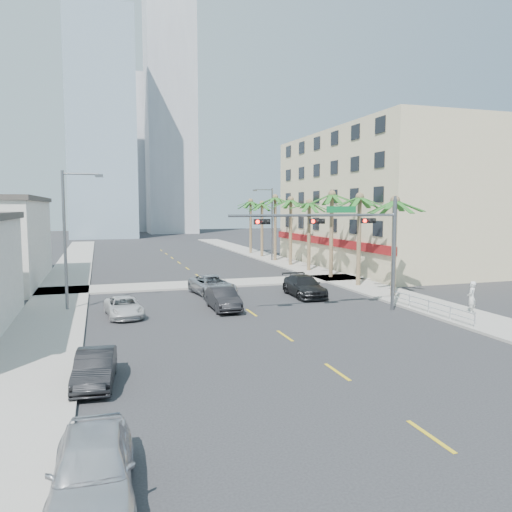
{
  "coord_description": "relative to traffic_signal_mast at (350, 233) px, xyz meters",
  "views": [
    {
      "loc": [
        -9.1,
        -19.85,
        6.71
      ],
      "look_at": [
        0.68,
        11.19,
        3.5
      ],
      "focal_mm": 35.0,
      "sensor_mm": 36.0,
      "label": 1
    }
  ],
  "objects": [
    {
      "name": "streetlight_right",
      "position": [
        5.21,
        30.05,
        -0.0
      ],
      "size": [
        2.55,
        0.25,
        9.0
      ],
      "color": "slate",
      "rests_on": "ground"
    },
    {
      "name": "palm_tree_4",
      "position": [
        5.82,
        24.85,
        2.37
      ],
      "size": [
        4.8,
        4.8,
        8.16
      ],
      "color": "brown",
      "rests_on": "ground"
    },
    {
      "name": "guardrail",
      "position": [
        4.52,
        -1.95,
        -4.39
      ],
      "size": [
        0.08,
        8.08,
        1.0
      ],
      "color": "silver",
      "rests_on": "ground"
    },
    {
      "name": "car_parked_far",
      "position": [
        -13.58,
        3.33,
        -4.46
      ],
      "size": [
        2.38,
        4.49,
        1.2
      ],
      "primitive_type": "imported",
      "rotation": [
        0.0,
        0.0,
        0.09
      ],
      "color": "silver",
      "rests_on": "ground"
    },
    {
      "name": "tower_far_center",
      "position": [
        -8.78,
        117.05,
        15.94
      ],
      "size": [
        16.0,
        16.0,
        42.0
      ],
      "primitive_type": "cube",
      "color": "#ADADB2",
      "rests_on": "ground"
    },
    {
      "name": "tower_far_right",
      "position": [
        3.22,
        102.05,
        24.94
      ],
      "size": [
        12.0,
        12.0,
        60.0
      ],
      "primitive_type": "cube",
      "color": "#ADADB2",
      "rests_on": "ground"
    },
    {
      "name": "car_parked_near",
      "position": [
        -15.18,
        -16.37,
        -4.27
      ],
      "size": [
        2.04,
        4.71,
        1.58
      ],
      "primitive_type": "imported",
      "rotation": [
        0.0,
        0.0,
        -0.04
      ],
      "color": "silver",
      "rests_on": "ground"
    },
    {
      "name": "palm_tree_2",
      "position": [
        5.82,
        14.45,
        2.72
      ],
      "size": [
        4.8,
        4.8,
        8.52
      ],
      "color": "brown",
      "rests_on": "ground"
    },
    {
      "name": "palm_tree_1",
      "position": [
        5.82,
        9.25,
        2.37
      ],
      "size": [
        4.8,
        4.8,
        8.16
      ],
      "color": "brown",
      "rests_on": "ground"
    },
    {
      "name": "sidewalk_left",
      "position": [
        -17.78,
        12.05,
        -4.99
      ],
      "size": [
        4.0,
        120.0,
        0.15
      ],
      "primitive_type": "cube",
      "color": "gray",
      "rests_on": "ground"
    },
    {
      "name": "streetlight_left",
      "position": [
        -16.78,
        6.05,
        -0.0
      ],
      "size": [
        2.55,
        0.25,
        9.0
      ],
      "color": "slate",
      "rests_on": "ground"
    },
    {
      "name": "palm_tree_6",
      "position": [
        5.82,
        35.25,
        2.02
      ],
      "size": [
        4.8,
        4.8,
        7.8
      ],
      "color": "brown",
      "rests_on": "ground"
    },
    {
      "name": "palm_tree_5",
      "position": [
        5.82,
        30.05,
        2.72
      ],
      "size": [
        4.8,
        4.8,
        8.52
      ],
      "color": "brown",
      "rests_on": "ground"
    },
    {
      "name": "palm_tree_3",
      "position": [
        5.82,
        19.65,
        2.02
      ],
      "size": [
        4.8,
        4.8,
        7.8
      ],
      "color": "brown",
      "rests_on": "ground"
    },
    {
      "name": "palm_tree_7",
      "position": [
        5.82,
        40.45,
        2.37
      ],
      "size": [
        4.8,
        4.8,
        8.16
      ],
      "color": "brown",
      "rests_on": "ground"
    },
    {
      "name": "building_right",
      "position": [
        16.21,
        22.05,
        2.43
      ],
      "size": [
        15.25,
        28.0,
        15.0
      ],
      "color": "beige",
      "rests_on": "ground"
    },
    {
      "name": "car_lane_center",
      "position": [
        -6.76,
        9.06,
        -4.31
      ],
      "size": [
        3.18,
        5.71,
        1.51
      ],
      "primitive_type": "imported",
      "rotation": [
        0.0,
        0.0,
        0.13
      ],
      "color": "#AFB0B4",
      "rests_on": "ground"
    },
    {
      "name": "car_parked_mid",
      "position": [
        -15.18,
        -8.54,
        -4.41
      ],
      "size": [
        1.74,
        4.08,
        1.31
      ],
      "primitive_type": "imported",
      "rotation": [
        0.0,
        0.0,
        -0.09
      ],
      "color": "black",
      "rests_on": "ground"
    },
    {
      "name": "car_lane_right",
      "position": [
        -0.28,
        6.46,
        -4.29
      ],
      "size": [
        2.41,
        5.44,
        1.55
      ],
      "primitive_type": "imported",
      "rotation": [
        0.0,
        0.0,
        -0.04
      ],
      "color": "black",
      "rests_on": "ground"
    },
    {
      "name": "sidewalk_right",
      "position": [
        6.22,
        12.05,
        -4.99
      ],
      "size": [
        4.0,
        120.0,
        0.15
      ],
      "primitive_type": "cube",
      "color": "gray",
      "rests_on": "ground"
    },
    {
      "name": "tower_far_left",
      "position": [
        -13.78,
        87.05,
        18.94
      ],
      "size": [
        14.0,
        14.0,
        48.0
      ],
      "primitive_type": "cube",
      "color": "#99B2C6",
      "rests_on": "ground"
    },
    {
      "name": "pedestrian",
      "position": [
        6.95,
        -2.85,
        -3.91
      ],
      "size": [
        0.86,
        0.84,
        2.0
      ],
      "primitive_type": "imported",
      "rotation": [
        0.0,
        0.0,
        3.88
      ],
      "color": "silver",
      "rests_on": "sidewalk_right"
    },
    {
      "name": "palm_tree_0",
      "position": [
        5.82,
        4.05,
        2.02
      ],
      "size": [
        4.8,
        4.8,
        7.8
      ],
      "color": "brown",
      "rests_on": "ground"
    },
    {
      "name": "traffic_signal_mast",
      "position": [
        0.0,
        0.0,
        0.0
      ],
      "size": [
        11.12,
        0.54,
        7.2
      ],
      "color": "slate",
      "rests_on": "ground"
    },
    {
      "name": "sidewalk_cross",
      "position": [
        -5.78,
        14.05,
        -4.99
      ],
      "size": [
        80.0,
        4.0,
        0.15
      ],
      "primitive_type": "cube",
      "color": "gray",
      "rests_on": "ground"
    },
    {
      "name": "ground",
      "position": [
        -5.78,
        -7.95,
        -5.06
      ],
      "size": [
        260.0,
        260.0,
        0.0
      ],
      "primitive_type": "plane",
      "color": "#262628",
      "rests_on": "ground"
    },
    {
      "name": "car_lane_left",
      "position": [
        -7.28,
        3.49,
        -4.33
      ],
      "size": [
        1.59,
        4.46,
        1.47
      ],
      "primitive_type": "imported",
      "rotation": [
        0.0,
        0.0,
        0.01
      ],
      "color": "black",
      "rests_on": "ground"
    }
  ]
}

